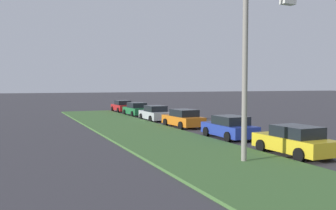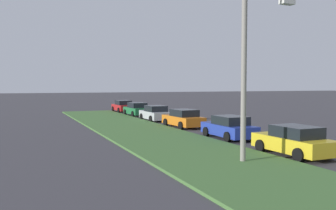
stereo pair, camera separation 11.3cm
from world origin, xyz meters
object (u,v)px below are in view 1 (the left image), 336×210
at_px(parked_car_blue, 229,127).
at_px(parked_car_green, 136,109).
at_px(parked_car_yellow, 294,141).
at_px(parked_car_orange, 183,119).
at_px(parked_car_silver, 155,113).
at_px(streetlight, 251,64).
at_px(parked_car_red, 122,106).

xyz_separation_m(parked_car_blue, parked_car_green, (18.66, 0.21, 0.00)).
bearing_deg(parked_car_yellow, parked_car_green, -0.70).
height_order(parked_car_blue, parked_car_orange, same).
height_order(parked_car_silver, parked_car_green, same).
bearing_deg(streetlight, parked_car_yellow, -79.20).
bearing_deg(parked_car_red, parked_car_green, 177.78).
distance_m(parked_car_yellow, parked_car_green, 24.70).
height_order(parked_car_blue, parked_car_red, same).
relative_size(parked_car_yellow, streetlight, 0.58).
relative_size(parked_car_blue, parked_car_silver, 1.00).
relative_size(parked_car_orange, parked_car_silver, 1.02).
bearing_deg(parked_car_blue, parked_car_red, 0.53).
distance_m(parked_car_orange, streetlight, 14.12).
bearing_deg(parked_car_orange, parked_car_red, -3.48).
xyz_separation_m(parked_car_yellow, parked_car_green, (24.70, 0.09, 0.00)).
relative_size(parked_car_silver, streetlight, 0.57).
xyz_separation_m(parked_car_yellow, parked_car_blue, (6.05, -0.12, 0.00)).
height_order(parked_car_yellow, parked_car_blue, same).
bearing_deg(parked_car_orange, parked_car_green, -2.88).
xyz_separation_m(parked_car_orange, parked_car_silver, (5.84, 0.23, 0.00)).
xyz_separation_m(parked_car_silver, streetlight, (-19.14, 2.77, 3.67)).
bearing_deg(parked_car_orange, parked_car_blue, 177.64).
distance_m(parked_car_yellow, parked_car_blue, 6.05).
bearing_deg(streetlight, parked_car_silver, -8.24).
xyz_separation_m(parked_car_yellow, parked_car_red, (30.90, -0.06, 0.00)).
bearing_deg(parked_car_yellow, parked_car_blue, -2.01).
height_order(parked_car_green, parked_car_red, same).
xyz_separation_m(parked_car_orange, parked_car_green, (11.97, 0.09, 0.00)).
height_order(parked_car_blue, parked_car_green, same).
height_order(parked_car_silver, streetlight, streetlight).
distance_m(parked_car_yellow, parked_car_red, 30.90).
relative_size(parked_car_yellow, parked_car_blue, 1.00).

